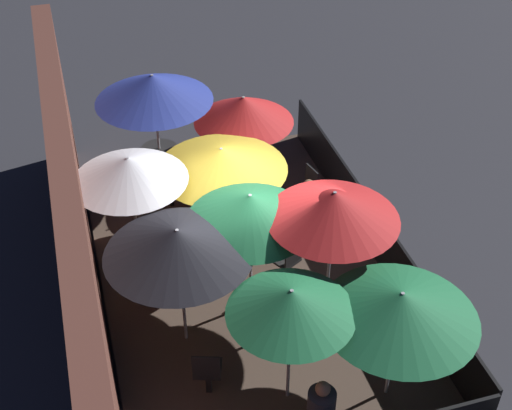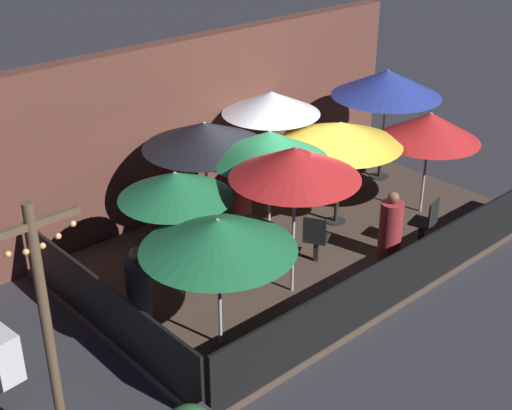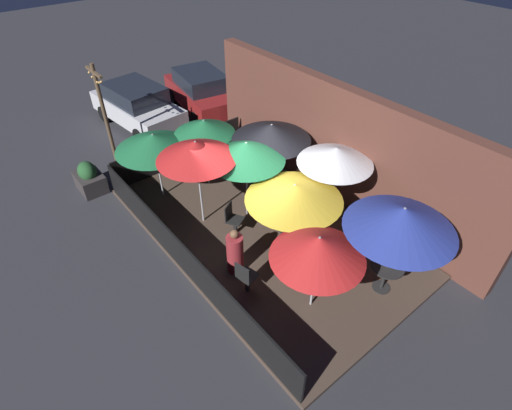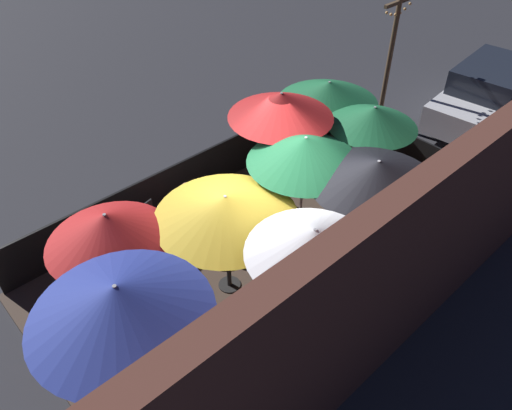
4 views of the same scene
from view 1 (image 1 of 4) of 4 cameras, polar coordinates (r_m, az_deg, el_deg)
ground_plane at (r=12.65m, az=-0.91°, el=-6.01°), size 60.00×60.00×0.00m
patio_deck at (r=12.61m, az=-0.91°, el=-5.81°), size 8.32×4.88×0.12m
building_wall at (r=11.29m, az=-14.17°, el=-2.11°), size 9.92×0.36×3.44m
fence_front at (r=12.93m, az=9.35°, el=-1.97°), size 8.12×0.05×0.95m
patio_umbrella_0 at (r=13.88m, az=-8.23°, el=9.26°), size 2.28×2.28×2.39m
patio_umbrella_1 at (r=12.23m, az=-2.78°, el=3.72°), size 2.29×2.29×2.01m
patio_umbrella_2 at (r=10.69m, az=-0.47°, el=-0.27°), size 2.00×2.00×2.30m
patio_umbrella_3 at (r=10.47m, az=6.25°, el=-0.06°), size 2.00×2.00×2.49m
patio_umbrella_4 at (r=13.71m, az=-1.00°, el=7.65°), size 1.94×1.94×2.04m
patio_umbrella_5 at (r=9.39m, az=2.84°, el=-7.75°), size 1.75×1.75×2.14m
patio_umbrella_6 at (r=9.70m, az=11.51°, el=-7.88°), size 2.16×2.16×2.03m
patio_umbrella_7 at (r=10.21m, az=-6.26°, el=-2.97°), size 2.20×2.20×2.23m
patio_umbrella_8 at (r=11.71m, az=-10.15°, el=2.85°), size 1.92×1.92×2.26m
dining_table_0 at (r=14.66m, az=-7.71°, el=3.98°), size 0.76×0.76×0.74m
dining_table_1 at (r=12.94m, az=-2.62°, el=-0.76°), size 0.71×0.71×0.75m
patio_chair_0 at (r=10.46m, az=-3.92°, el=-13.08°), size 0.50×0.50×0.96m
patio_chair_1 at (r=13.69m, az=4.05°, el=1.33°), size 0.48×0.48×0.96m
patio_chair_2 at (r=13.88m, az=-6.83°, el=1.47°), size 0.41×0.41×0.90m
patio_chair_3 at (r=12.14m, az=2.59°, el=-4.38°), size 0.54×0.54×0.91m
patron_1 at (r=11.90m, az=-7.53°, el=-5.27°), size 0.44×0.44×1.27m
patron_2 at (r=13.08m, az=4.13°, el=-0.51°), size 0.55×0.55×1.25m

